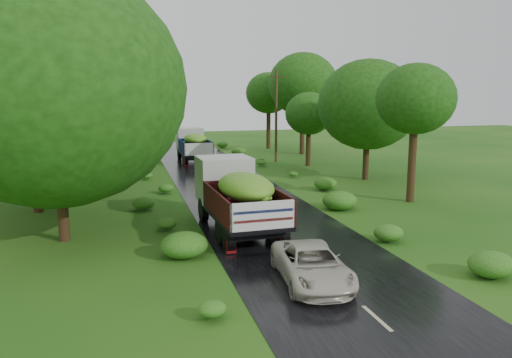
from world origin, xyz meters
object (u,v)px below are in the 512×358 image
object	(u,v)px
truck_far	(193,143)
car	(312,265)
utility_pole	(276,115)
truck_near	(236,192)

from	to	relation	value
truck_far	car	size ratio (longest dim) A/B	1.55
truck_far	utility_pole	size ratio (longest dim) A/B	0.85
utility_pole	truck_near	bearing A→B (deg)	-88.68
truck_near	utility_pole	world-z (taller)	utility_pole
truck_far	utility_pole	xyz separation A→B (m)	(6.85, -2.37, 2.47)
truck_far	utility_pole	bearing A→B (deg)	-19.32
truck_near	car	world-z (taller)	truck_near
truck_near	truck_far	bearing A→B (deg)	84.58
truck_far	car	xyz separation A→B (m)	(-0.25, -28.99, -0.96)
utility_pole	truck_far	bearing A→B (deg)	-175.73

